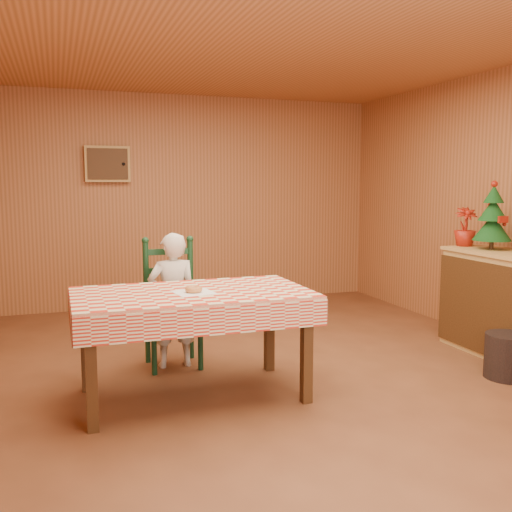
{
  "coord_description": "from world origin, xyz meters",
  "views": [
    {
      "loc": [
        -1.48,
        -4.05,
        1.53
      ],
      "look_at": [
        0.0,
        0.2,
        0.95
      ],
      "focal_mm": 40.0,
      "sensor_mm": 36.0,
      "label": 1
    }
  ],
  "objects_px": {
    "dining_table": "(192,303)",
    "christmas_tree": "(493,218)",
    "shelf_unit": "(508,305)",
    "storage_bin": "(508,356)",
    "seated_child": "(173,300)",
    "ladder_chair": "(172,306)"
  },
  "relations": [
    {
      "from": "dining_table",
      "to": "christmas_tree",
      "type": "height_order",
      "value": "christmas_tree"
    },
    {
      "from": "ladder_chair",
      "to": "storage_bin",
      "type": "relative_size",
      "value": 3.07
    },
    {
      "from": "dining_table",
      "to": "seated_child",
      "type": "height_order",
      "value": "seated_child"
    },
    {
      "from": "shelf_unit",
      "to": "dining_table",
      "type": "bearing_deg",
      "value": -179.46
    },
    {
      "from": "dining_table",
      "to": "ladder_chair",
      "type": "distance_m",
      "value": 0.81
    },
    {
      "from": "dining_table",
      "to": "ladder_chair",
      "type": "relative_size",
      "value": 1.53
    },
    {
      "from": "dining_table",
      "to": "storage_bin",
      "type": "height_order",
      "value": "dining_table"
    },
    {
      "from": "ladder_chair",
      "to": "seated_child",
      "type": "xyz_separation_m",
      "value": [
        0.0,
        -0.06,
        0.06
      ]
    },
    {
      "from": "shelf_unit",
      "to": "storage_bin",
      "type": "distance_m",
      "value": 0.67
    },
    {
      "from": "dining_table",
      "to": "seated_child",
      "type": "bearing_deg",
      "value": 90.0
    },
    {
      "from": "christmas_tree",
      "to": "storage_bin",
      "type": "relative_size",
      "value": 1.76
    },
    {
      "from": "dining_table",
      "to": "ladder_chair",
      "type": "height_order",
      "value": "ladder_chair"
    },
    {
      "from": "dining_table",
      "to": "shelf_unit",
      "type": "bearing_deg",
      "value": 0.54
    },
    {
      "from": "dining_table",
      "to": "seated_child",
      "type": "distance_m",
      "value": 0.74
    },
    {
      "from": "dining_table",
      "to": "christmas_tree",
      "type": "bearing_deg",
      "value": 5.57
    },
    {
      "from": "shelf_unit",
      "to": "storage_bin",
      "type": "bearing_deg",
      "value": -131.67
    },
    {
      "from": "dining_table",
      "to": "ladder_chair",
      "type": "xyz_separation_m",
      "value": [
        -0.0,
        0.79,
        -0.18
      ]
    },
    {
      "from": "shelf_unit",
      "to": "storage_bin",
      "type": "xyz_separation_m",
      "value": [
        -0.4,
        -0.45,
        -0.29
      ]
    },
    {
      "from": "dining_table",
      "to": "seated_child",
      "type": "relative_size",
      "value": 1.47
    },
    {
      "from": "ladder_chair",
      "to": "christmas_tree",
      "type": "distance_m",
      "value": 2.97
    },
    {
      "from": "ladder_chair",
      "to": "seated_child",
      "type": "height_order",
      "value": "seated_child"
    },
    {
      "from": "dining_table",
      "to": "storage_bin",
      "type": "xyz_separation_m",
      "value": [
        2.43,
        -0.43,
        -0.51
      ]
    }
  ]
}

